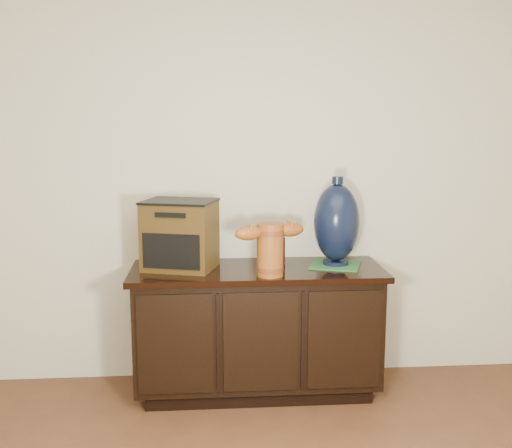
{
  "coord_description": "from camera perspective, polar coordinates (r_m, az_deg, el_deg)",
  "views": [
    {
      "loc": [
        -0.26,
        -1.14,
        1.59
      ],
      "look_at": [
        -0.01,
        2.18,
        1.02
      ],
      "focal_mm": 42.0,
      "sensor_mm": 36.0,
      "label": 1
    }
  ],
  "objects": [
    {
      "name": "room",
      "position": [
        1.2,
        8.49,
        -4.31
      ],
      "size": [
        5.0,
        5.0,
        5.0
      ],
      "color": "#4F2E1B",
      "rests_on": "ground"
    },
    {
      "name": "sideboard",
      "position": [
        3.58,
        0.11,
        -9.96
      ],
      "size": [
        1.46,
        0.56,
        0.75
      ],
      "color": "black",
      "rests_on": "ground"
    },
    {
      "name": "terracotta_vessel",
      "position": [
        3.27,
        1.34,
        -2.15
      ],
      "size": [
        0.41,
        0.21,
        0.29
      ],
      "rotation": [
        0.0,
        0.0,
        0.34
      ],
      "color": "#96511B",
      "rests_on": "sideboard"
    },
    {
      "name": "tv_radio",
      "position": [
        3.46,
        -7.24,
        -1.01
      ],
      "size": [
        0.47,
        0.42,
        0.4
      ],
      "rotation": [
        0.0,
        0.0,
        -0.29
      ],
      "color": "#402C10",
      "rests_on": "sideboard"
    },
    {
      "name": "spray_can",
      "position": [
        3.55,
        2.26,
        -2.36
      ],
      "size": [
        0.07,
        0.07,
        0.19
      ],
      "color": "#57110F",
      "rests_on": "sideboard"
    },
    {
      "name": "green_mat",
      "position": [
        3.57,
        7.59,
        -3.87
      ],
      "size": [
        0.35,
        0.35,
        0.01
      ],
      "primitive_type": "cube",
      "rotation": [
        0.0,
        0.0,
        -0.33
      ],
      "color": "#2D6430",
      "rests_on": "sideboard"
    },
    {
      "name": "lamp_base",
      "position": [
        3.52,
        7.68,
        0.1
      ],
      "size": [
        0.34,
        0.34,
        0.52
      ],
      "rotation": [
        0.0,
        0.0,
        -0.33
      ],
      "color": "black",
      "rests_on": "green_mat"
    }
  ]
}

